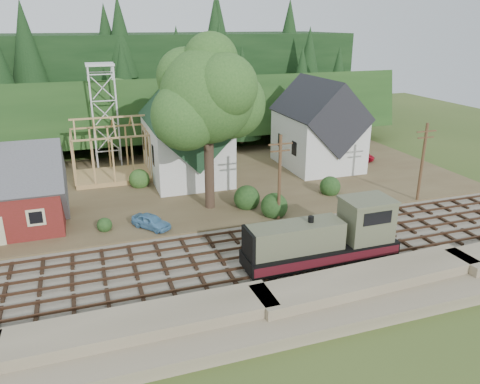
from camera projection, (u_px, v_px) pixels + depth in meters
name	position (u px, v px, depth m)	size (l,w,h in m)	color
ground	(220.00, 260.00, 35.20)	(140.00, 140.00, 0.00)	#384C1E
embankment	(261.00, 326.00, 27.65)	(64.00, 5.00, 1.60)	#7F7259
railroad_bed	(220.00, 260.00, 35.18)	(64.00, 11.00, 0.16)	#726B5B
village_flat	(173.00, 185.00, 51.15)	(64.00, 26.00, 0.30)	brown
hillside	(143.00, 138.00, 72.52)	(70.00, 28.00, 8.00)	#1E3F19
ridge	(131.00, 119.00, 86.74)	(80.00, 20.00, 12.00)	black
church	(186.00, 135.00, 51.53)	(8.40, 15.17, 13.00)	silver
farmhouse	(318.00, 129.00, 55.92)	(8.40, 10.80, 10.60)	silver
timber_frame	(111.00, 153.00, 51.80)	(8.20, 6.20, 6.99)	tan
lattice_tower	(101.00, 84.00, 54.82)	(3.20, 3.20, 12.12)	silver
big_tree	(209.00, 102.00, 41.33)	(10.90, 8.40, 14.70)	#38281E
telegraph_pole_near	(280.00, 177.00, 40.51)	(2.20, 0.28, 8.00)	#4C331E
telegraph_pole_far	(422.00, 161.00, 45.09)	(2.20, 0.28, 8.00)	#4C331E
locomotive	(327.00, 239.00, 34.05)	(11.50, 2.88, 4.61)	black
car_blue	(151.00, 221.00, 39.82)	(1.46, 3.64, 1.24)	#5C98C6
car_red	(356.00, 156.00, 59.21)	(2.18, 4.72, 1.31)	red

